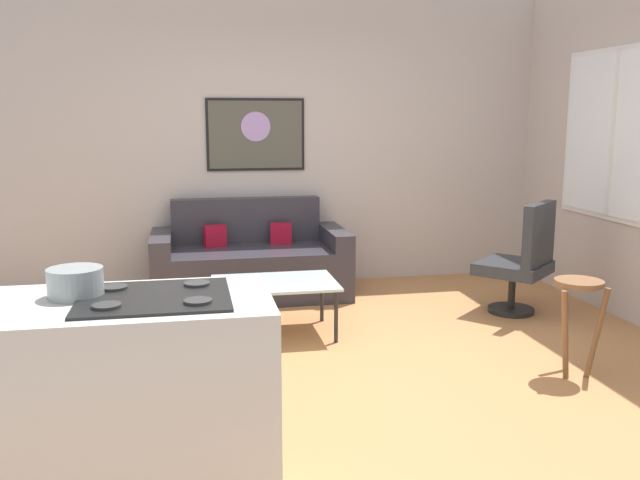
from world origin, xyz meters
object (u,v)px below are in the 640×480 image
object	(u,v)px
mixing_bowl	(75,283)
wall_painting	(256,134)
coffee_table	(275,286)
couch	(250,264)
armchair	(523,260)
bar_stool	(578,303)

from	to	relation	value
mixing_bowl	wall_painting	distance (m)	3.96
mixing_bowl	wall_painting	xyz separation A→B (m)	(1.11, 3.76, 0.49)
coffee_table	wall_painting	size ratio (longest dim) A/B	0.99
coffee_table	mixing_bowl	size ratio (longest dim) A/B	4.20
wall_painting	mixing_bowl	bearing A→B (deg)	-106.46
couch	armchair	distance (m)	2.42
coffee_table	mixing_bowl	distance (m)	2.48
couch	coffee_table	xyz separation A→B (m)	(0.08, -1.19, 0.09)
couch	mixing_bowl	world-z (taller)	mixing_bowl
bar_stool	wall_painting	size ratio (longest dim) A/B	0.67
couch	coffee_table	bearing A→B (deg)	-86.21
bar_stool	wall_painting	xyz separation A→B (m)	(-1.75, 2.80, 0.99)
coffee_table	mixing_bowl	world-z (taller)	mixing_bowl
bar_stool	wall_painting	distance (m)	3.45
coffee_table	bar_stool	bearing A→B (deg)	-33.66
bar_stool	coffee_table	bearing A→B (deg)	146.34
coffee_table	bar_stool	size ratio (longest dim) A/B	1.47
mixing_bowl	wall_painting	bearing A→B (deg)	73.54
couch	bar_stool	distance (m)	3.03
wall_painting	armchair	bearing A→B (deg)	-35.33
coffee_table	armchair	bearing A→B (deg)	4.07
coffee_table	wall_painting	distance (m)	1.95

